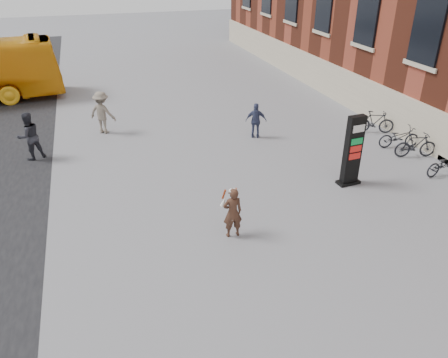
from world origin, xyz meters
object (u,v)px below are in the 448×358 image
object	(u,v)px
info_pylon	(353,151)
bike_7	(375,122)
bike_6	(399,137)
pedestrian_a	(29,136)
pedestrian_b	(102,113)
pedestrian_c	(256,121)
woman	(232,212)
bike_4	(445,164)
bike_5	(416,145)

from	to	relation	value
info_pylon	bike_7	xyz separation A→B (m)	(3.66, 3.85, -0.74)
info_pylon	bike_6	distance (m)	4.32
pedestrian_a	pedestrian_b	size ratio (longest dim) A/B	1.00
pedestrian_c	bike_7	bearing A→B (deg)	-171.17
woman	bike_4	bearing A→B (deg)	-170.84
pedestrian_a	bike_5	bearing A→B (deg)	136.67
pedestrian_b	bike_6	bearing A→B (deg)	-169.40
pedestrian_b	bike_7	size ratio (longest dim) A/B	1.12
bike_4	bike_7	size ratio (longest dim) A/B	0.99
info_pylon	pedestrian_a	world-z (taller)	info_pylon
pedestrian_a	bike_6	size ratio (longest dim) A/B	1.11
bike_5	bike_6	xyz separation A→B (m)	(0.00, 1.00, -0.05)
woman	bike_4	xyz separation A→B (m)	(8.52, 1.30, -0.35)
bike_4	bike_7	world-z (taller)	bike_7
pedestrian_b	bike_4	distance (m)	13.93
bike_7	pedestrian_c	bearing A→B (deg)	101.60
bike_7	woman	bearing A→B (deg)	146.59
pedestrian_c	bike_6	size ratio (longest dim) A/B	0.90
woman	bike_6	size ratio (longest dim) A/B	0.90
bike_5	bike_7	world-z (taller)	bike_7
pedestrian_b	bike_6	world-z (taller)	pedestrian_b
info_pylon	pedestrian_b	xyz separation A→B (m)	(-7.78, 7.48, -0.31)
info_pylon	bike_7	size ratio (longest dim) A/B	1.49
info_pylon	bike_4	xyz separation A→B (m)	(3.66, -0.44, -0.81)
pedestrian_c	bike_4	size ratio (longest dim) A/B	0.92
woman	info_pylon	bearing A→B (deg)	-159.81
info_pylon	bike_6	world-z (taller)	info_pylon
pedestrian_a	bike_6	xyz separation A→B (m)	(14.29, -3.36, -0.49)
pedestrian_c	bike_7	distance (m)	5.33
pedestrian_b	bike_4	xyz separation A→B (m)	(11.44, -7.92, -0.50)
pedestrian_c	bike_5	xyz separation A→B (m)	(5.22, -3.77, -0.27)
pedestrian_a	bike_7	distance (m)	14.39
pedestrian_b	info_pylon	bearing A→B (deg)	171.67
woman	bike_6	world-z (taller)	woman
pedestrian_b	bike_5	world-z (taller)	pedestrian_b
woman	bike_4	distance (m)	8.62
pedestrian_b	bike_5	xyz separation A→B (m)	(11.44, -6.33, -0.43)
info_pylon	bike_6	bearing A→B (deg)	25.75
pedestrian_b	bike_5	size ratio (longest dim) A/B	1.12
pedestrian_b	bike_6	xyz separation A→B (m)	(11.44, -5.33, -0.49)
pedestrian_a	bike_6	world-z (taller)	pedestrian_a
bike_5	bike_6	bearing A→B (deg)	13.43
info_pylon	bike_7	world-z (taller)	info_pylon
woman	bike_5	size ratio (longest dim) A/B	0.92
bike_4	bike_6	xyz separation A→B (m)	(0.00, 2.60, 0.01)
pedestrian_b	pedestrian_c	size ratio (longest dim) A/B	1.22
info_pylon	pedestrian_a	size ratio (longest dim) A/B	1.33
bike_6	bike_7	size ratio (longest dim) A/B	1.01
pedestrian_a	bike_7	xyz separation A→B (m)	(14.29, -1.67, -0.44)
bike_4	bike_5	size ratio (longest dim) A/B	1.00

